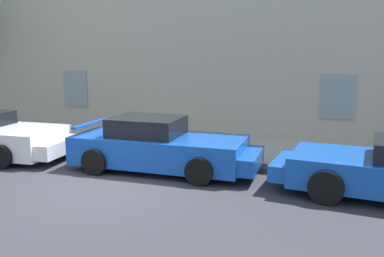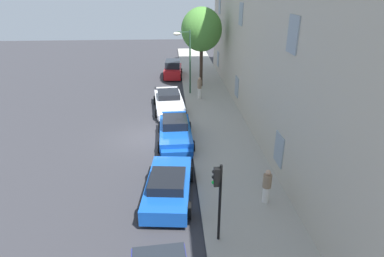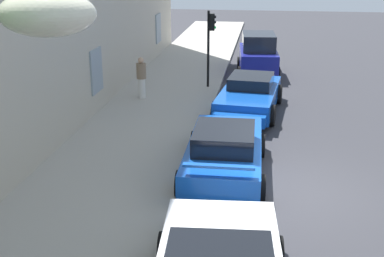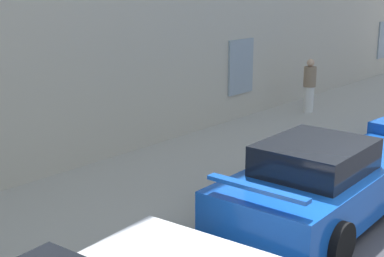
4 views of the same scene
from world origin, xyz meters
TOP-DOWN VIEW (x-y plane):
  - ground_plane at (0.00, 0.00)m, footprint 80.00×80.00m
  - sidewalk at (0.00, 4.53)m, footprint 60.00×3.91m
  - sportscar_yellow_flank at (0.87, 1.66)m, footprint 4.87×2.12m

SIDE VIEW (x-z plane):
  - ground_plane at x=0.00m, z-range 0.00..0.00m
  - sidewalk at x=0.00m, z-range 0.00..0.14m
  - sportscar_yellow_flank at x=0.87m, z-range -0.09..1.29m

